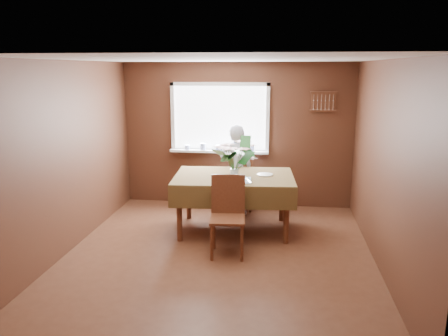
# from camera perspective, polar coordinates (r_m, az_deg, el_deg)

# --- Properties ---
(floor) EXTENTS (4.50, 4.50, 0.00)m
(floor) POSITION_cam_1_polar(r_m,az_deg,el_deg) (5.84, -0.73, -11.32)
(floor) COLOR #4E2A1A
(floor) RESTS_ON ground
(ceiling) EXTENTS (4.50, 4.50, 0.00)m
(ceiling) POSITION_cam_1_polar(r_m,az_deg,el_deg) (5.32, -0.81, 14.04)
(ceiling) COLOR white
(ceiling) RESTS_ON wall_back
(wall_back) EXTENTS (4.00, 0.00, 4.00)m
(wall_back) POSITION_cam_1_polar(r_m,az_deg,el_deg) (7.64, 1.70, 4.29)
(wall_back) COLOR brown
(wall_back) RESTS_ON floor
(wall_front) EXTENTS (4.00, 0.00, 4.00)m
(wall_front) POSITION_cam_1_polar(r_m,az_deg,el_deg) (3.32, -6.48, -7.38)
(wall_front) COLOR brown
(wall_front) RESTS_ON floor
(wall_left) EXTENTS (0.00, 4.50, 4.50)m
(wall_left) POSITION_cam_1_polar(r_m,az_deg,el_deg) (6.06, -19.82, 1.25)
(wall_left) COLOR brown
(wall_left) RESTS_ON floor
(wall_right) EXTENTS (0.00, 4.50, 4.50)m
(wall_right) POSITION_cam_1_polar(r_m,az_deg,el_deg) (5.53, 20.22, 0.14)
(wall_right) COLOR brown
(wall_right) RESTS_ON floor
(window_assembly) EXTENTS (1.72, 0.20, 1.22)m
(window_assembly) POSITION_cam_1_polar(r_m,az_deg,el_deg) (7.61, -0.55, 5.05)
(window_assembly) COLOR white
(window_assembly) RESTS_ON wall_back
(spoon_rack) EXTENTS (0.44, 0.05, 0.33)m
(spoon_rack) POSITION_cam_1_polar(r_m,az_deg,el_deg) (7.53, 12.86, 8.45)
(spoon_rack) COLOR #5B301D
(spoon_rack) RESTS_ON wall_back
(dining_table) EXTENTS (1.83, 1.32, 0.86)m
(dining_table) POSITION_cam_1_polar(r_m,az_deg,el_deg) (6.46, 1.31, -1.90)
(dining_table) COLOR #5B301D
(dining_table) RESTS_ON floor
(chair_far) EXTENTS (0.52, 0.52, 0.96)m
(chair_far) POSITION_cam_1_polar(r_m,az_deg,el_deg) (7.37, 2.01, -1.82)
(chair_far) COLOR #5B301D
(chair_far) RESTS_ON floor
(chair_near) EXTENTS (0.48, 0.48, 1.04)m
(chair_near) POSITION_cam_1_polar(r_m,az_deg,el_deg) (5.73, 0.49, -5.76)
(chair_near) COLOR #5B301D
(chair_near) RESTS_ON floor
(seated_woman) EXTENTS (0.56, 0.37, 1.51)m
(seated_woman) POSITION_cam_1_polar(r_m,az_deg,el_deg) (7.24, 1.56, -0.18)
(seated_woman) COLOR white
(seated_woman) RESTS_ON floor
(flower_bouquet) EXTENTS (0.63, 0.63, 0.54)m
(flower_bouquet) POSITION_cam_1_polar(r_m,az_deg,el_deg) (6.13, 1.37, 1.69)
(flower_bouquet) COLOR white
(flower_bouquet) RESTS_ON dining_table
(side_plate) EXTENTS (0.25, 0.25, 0.01)m
(side_plate) POSITION_cam_1_polar(r_m,az_deg,el_deg) (6.49, 5.36, -0.86)
(side_plate) COLOR white
(side_plate) RESTS_ON dining_table
(table_knife) EXTENTS (0.10, 0.24, 0.00)m
(table_knife) POSITION_cam_1_polar(r_m,az_deg,el_deg) (6.13, 3.19, -1.62)
(table_knife) COLOR silver
(table_knife) RESTS_ON dining_table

